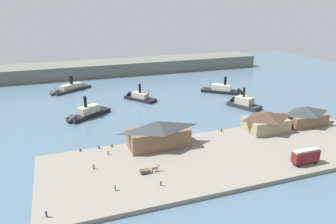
# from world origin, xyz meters

# --- Properties ---
(ground_plane) EXTENTS (320.00, 320.00, 0.00)m
(ground_plane) POSITION_xyz_m (0.00, 0.00, 0.00)
(ground_plane) COLOR slate
(quay_promenade) EXTENTS (110.00, 36.00, 1.20)m
(quay_promenade) POSITION_xyz_m (0.00, -22.00, 0.60)
(quay_promenade) COLOR gray
(quay_promenade) RESTS_ON ground
(seawall_edge) EXTENTS (110.00, 0.80, 1.00)m
(seawall_edge) POSITION_xyz_m (0.00, -3.60, 0.50)
(seawall_edge) COLOR #666159
(seawall_edge) RESTS_ON ground
(ferry_shed_central_terminal) EXTENTS (19.42, 9.09, 8.62)m
(ferry_shed_central_terminal) POSITION_xyz_m (-17.66, -9.68, 5.58)
(ferry_shed_central_terminal) COLOR brown
(ferry_shed_central_terminal) RESTS_ON quay_promenade
(ferry_shed_west_terminal) EXTENTS (14.77, 10.50, 7.19)m
(ferry_shed_west_terminal) POSITION_xyz_m (22.75, -9.91, 4.85)
(ferry_shed_west_terminal) COLOR #998466
(ferry_shed_west_terminal) RESTS_ON quay_promenade
(ferry_shed_customs_shed) EXTENTS (15.29, 9.06, 7.14)m
(ferry_shed_customs_shed) POSITION_xyz_m (40.24, -9.83, 4.83)
(ferry_shed_customs_shed) COLOR brown
(ferry_shed_customs_shed) RESTS_ON quay_promenade
(street_tram) EXTENTS (8.28, 2.58, 4.48)m
(street_tram) POSITION_xyz_m (18.08, -35.12, 3.80)
(street_tram) COLOR maroon
(street_tram) RESTS_ON quay_promenade
(horse_cart) EXTENTS (5.65, 1.55, 1.87)m
(horse_cart) POSITION_xyz_m (-25.55, -24.80, 2.13)
(horse_cart) COLOR brown
(horse_cart) RESTS_ON quay_promenade
(pedestrian_near_east_shed) EXTENTS (0.38, 0.38, 1.53)m
(pedestrian_near_east_shed) POSITION_xyz_m (-34.13, -10.31, 1.90)
(pedestrian_near_east_shed) COLOR #6B5B4C
(pedestrian_near_east_shed) RESTS_ON quay_promenade
(pedestrian_walking_west) EXTENTS (0.43, 0.43, 1.74)m
(pedestrian_walking_west) POSITION_xyz_m (-51.83, -35.69, 1.99)
(pedestrian_walking_west) COLOR #33384C
(pedestrian_walking_west) RESTS_ON quay_promenade
(pedestrian_near_west_shed) EXTENTS (0.42, 0.42, 1.71)m
(pedestrian_near_west_shed) POSITION_xyz_m (-39.35, -17.72, 1.98)
(pedestrian_near_west_shed) COLOR #3D4C42
(pedestrian_near_west_shed) RESTS_ON quay_promenade
(pedestrian_by_tram) EXTENTS (0.41, 0.41, 1.64)m
(pedestrian_by_tram) POSITION_xyz_m (-35.81, -30.46, 1.95)
(pedestrian_by_tram) COLOR #6B5B4C
(pedestrian_by_tram) RESTS_ON quay_promenade
(pedestrian_walking_east) EXTENTS (0.38, 0.38, 1.55)m
(pedestrian_walking_east) POSITION_xyz_m (-24.52, -32.12, 1.91)
(pedestrian_walking_east) COLOR #3D4C42
(pedestrian_walking_east) RESTS_ON quay_promenade
(mooring_post_center_west) EXTENTS (0.44, 0.44, 0.90)m
(mooring_post_center_west) POSITION_xyz_m (-41.80, -4.95, 1.65)
(mooring_post_center_west) COLOR black
(mooring_post_center_west) RESTS_ON quay_promenade
(mooring_post_west) EXTENTS (0.44, 0.44, 0.90)m
(mooring_post_west) POSITION_xyz_m (7.45, -5.37, 1.65)
(mooring_post_west) COLOR black
(mooring_post_west) RESTS_ON quay_promenade
(mooring_post_east) EXTENTS (0.44, 0.44, 0.90)m
(mooring_post_east) POSITION_xyz_m (-31.95, -5.22, 1.65)
(mooring_post_east) COLOR black
(mooring_post_east) RESTS_ON quay_promenade
(mooring_post_center_east) EXTENTS (0.44, 0.44, 0.90)m
(mooring_post_center_east) POSITION_xyz_m (-36.06, -5.11, 1.65)
(mooring_post_center_east) COLOR black
(mooring_post_center_east) RESTS_ON quay_promenade
(ferry_approaching_west) EXTENTS (20.07, 15.88, 10.80)m
(ferry_approaching_west) POSITION_xyz_m (-36.79, 28.88, 1.57)
(ferry_approaching_west) COLOR black
(ferry_approaching_west) RESTS_ON ground
(ferry_outer_harbor) EXTENTS (12.27, 17.05, 11.04)m
(ferry_outer_harbor) POSITION_xyz_m (31.34, 20.34, 1.69)
(ferry_outer_harbor) COLOR #23282D
(ferry_outer_harbor) RESTS_ON ground
(ferry_near_quay) EXTENTS (20.92, 18.53, 10.43)m
(ferry_near_quay) POSITION_xyz_m (36.61, 42.42, 1.42)
(ferry_near_quay) COLOR black
(ferry_near_quay) RESTS_ON ground
(ferry_departing_north) EXTENTS (23.24, 18.02, 10.10)m
(ferry_departing_north) POSITION_xyz_m (-41.56, 73.04, 1.30)
(ferry_departing_north) COLOR #23282D
(ferry_departing_north) RESTS_ON ground
(ferry_moored_east) EXTENTS (14.67, 17.54, 9.90)m
(ferry_moored_east) POSITION_xyz_m (-10.17, 47.29, 1.28)
(ferry_moored_east) COLOR black
(ferry_moored_east) RESTS_ON ground
(far_headland) EXTENTS (180.00, 24.00, 8.00)m
(far_headland) POSITION_xyz_m (0.00, 110.00, 4.00)
(far_headland) COLOR #60665B
(far_headland) RESTS_ON ground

